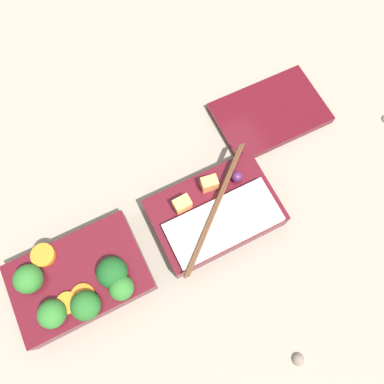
{
  "coord_description": "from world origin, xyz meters",
  "views": [
    {
      "loc": [
        0.0,
        -0.12,
        0.57
      ],
      "look_at": [
        0.08,
        0.04,
        0.04
      ],
      "focal_mm": 35.0,
      "sensor_mm": 36.0,
      "label": 1
    }
  ],
  "objects": [
    {
      "name": "bento_tray_vegetable",
      "position": [
        -0.12,
        -0.01,
        0.03
      ],
      "size": [
        0.19,
        0.13,
        0.07
      ],
      "color": "#510F19",
      "rests_on": "ground_plane"
    },
    {
      "name": "ground_plane",
      "position": [
        0.0,
        0.0,
        0.0
      ],
      "size": [
        3.0,
        3.0,
        0.0
      ],
      "primitive_type": "plane",
      "color": "gray"
    },
    {
      "name": "bento_tray_rice",
      "position": [
        0.1,
        -0.0,
        0.02
      ],
      "size": [
        0.19,
        0.15,
        0.06
      ],
      "color": "#510F19",
      "rests_on": "ground_plane"
    },
    {
      "name": "pebble_1",
      "position": [
        0.11,
        -0.23,
        0.0
      ],
      "size": [
        0.02,
        0.02,
        0.02
      ],
      "primitive_type": "sphere",
      "color": "#7A6B5B",
      "rests_on": "ground_plane"
    },
    {
      "name": "bento_lid",
      "position": [
        0.27,
        0.12,
        0.01
      ],
      "size": [
        0.18,
        0.12,
        0.02
      ],
      "primitive_type": "cube",
      "rotation": [
        0.0,
        0.0,
        -0.01
      ],
      "color": "#510F19",
      "rests_on": "ground_plane"
    }
  ]
}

